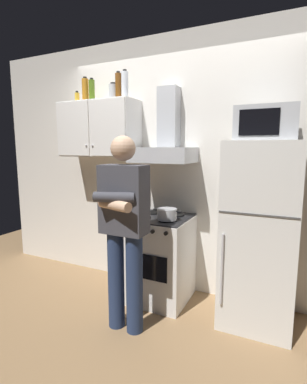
{
  "coord_description": "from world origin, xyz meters",
  "views": [
    {
      "loc": [
        1.1,
        -2.33,
        1.54
      ],
      "look_at": [
        0.0,
        0.0,
        1.15
      ],
      "focal_mm": 27.09,
      "sensor_mm": 36.0,
      "label": 1
    }
  ],
  "objects_px": {
    "upper_cabinet": "(99,129)",
    "refrigerator": "(260,235)",
    "stove_oven": "(159,258)",
    "bottle_beer_brown": "(118,86)",
    "cooking_pot": "(167,214)",
    "bottle_canister_steel": "(113,92)",
    "bottle_olive_oil": "(92,90)",
    "person_standing": "(124,227)",
    "range_hood": "(165,143)",
    "bottle_liquor_amber": "(85,90)",
    "bottle_vodka_clear": "(125,85)",
    "bottle_spice_jar": "(77,98)",
    "microwave": "(266,124)"
  },
  "relations": [
    {
      "from": "microwave",
      "to": "range_hood",
      "type": "bearing_deg",
      "value": 173.54
    },
    {
      "from": "bottle_beer_brown",
      "to": "bottle_spice_jar",
      "type": "distance_m",
      "value": 0.57
    },
    {
      "from": "bottle_beer_brown",
      "to": "person_standing",
      "type": "bearing_deg",
      "value": -56.36
    },
    {
      "from": "stove_oven",
      "to": "bottle_olive_oil",
      "type": "bearing_deg",
      "value": 173.17
    },
    {
      "from": "upper_cabinet",
      "to": "bottle_liquor_amber",
      "type": "xyz_separation_m",
      "value": [
        -0.16,
        -0.01,
        0.43
      ]
    },
    {
      "from": "stove_oven",
      "to": "bottle_liquor_amber",
      "type": "distance_m",
      "value": 2.0
    },
    {
      "from": "bottle_beer_brown",
      "to": "bottle_liquor_amber",
      "type": "bearing_deg",
      "value": 178.36
    },
    {
      "from": "bottle_beer_brown",
      "to": "bottle_canister_steel",
      "type": "distance_m",
      "value": 0.12
    },
    {
      "from": "upper_cabinet",
      "to": "refrigerator",
      "type": "bearing_deg",
      "value": -4.07
    },
    {
      "from": "person_standing",
      "to": "bottle_liquor_amber",
      "type": "height_order",
      "value": "bottle_liquor_amber"
    },
    {
      "from": "range_hood",
      "to": "bottle_olive_oil",
      "type": "bearing_deg",
      "value": -178.45
    },
    {
      "from": "bottle_spice_jar",
      "to": "bottle_vodka_clear",
      "type": "relative_size",
      "value": 0.46
    },
    {
      "from": "stove_oven",
      "to": "bottle_vodka_clear",
      "type": "bearing_deg",
      "value": 168.03
    },
    {
      "from": "bottle_olive_oil",
      "to": "cooking_pot",
      "type": "bearing_deg",
      "value": -12.63
    },
    {
      "from": "refrigerator",
      "to": "person_standing",
      "type": "xyz_separation_m",
      "value": [
        -1.0,
        -0.61,
        0.1
      ]
    },
    {
      "from": "stove_oven",
      "to": "person_standing",
      "type": "distance_m",
      "value": 0.77
    },
    {
      "from": "cooking_pot",
      "to": "microwave",
      "type": "bearing_deg",
      "value": 9.57
    },
    {
      "from": "bottle_olive_oil",
      "to": "bottle_canister_steel",
      "type": "distance_m",
      "value": 0.25
    },
    {
      "from": "bottle_beer_brown",
      "to": "bottle_vodka_clear",
      "type": "distance_m",
      "value": 0.09
    },
    {
      "from": "upper_cabinet",
      "to": "cooking_pot",
      "type": "xyz_separation_m",
      "value": [
        0.93,
        -0.24,
        -0.82
      ]
    },
    {
      "from": "person_standing",
      "to": "bottle_liquor_amber",
      "type": "relative_size",
      "value": 6.1
    },
    {
      "from": "bottle_beer_brown",
      "to": "upper_cabinet",
      "type": "bearing_deg",
      "value": 175.61
    },
    {
      "from": "bottle_liquor_amber",
      "to": "person_standing",
      "type": "bearing_deg",
      "value": -38.42
    },
    {
      "from": "upper_cabinet",
      "to": "cooking_pot",
      "type": "relative_size",
      "value": 3.16
    },
    {
      "from": "bottle_liquor_amber",
      "to": "microwave",
      "type": "bearing_deg",
      "value": -2.92
    },
    {
      "from": "cooking_pot",
      "to": "range_hood",
      "type": "bearing_deg",
      "value": 117.88
    },
    {
      "from": "stove_oven",
      "to": "bottle_liquor_amber",
      "type": "xyz_separation_m",
      "value": [
        -0.96,
        0.12,
        1.75
      ]
    },
    {
      "from": "stove_oven",
      "to": "cooking_pot",
      "type": "relative_size",
      "value": 3.06
    },
    {
      "from": "person_standing",
      "to": "bottle_vodka_clear",
      "type": "distance_m",
      "value": 1.51
    },
    {
      "from": "stove_oven",
      "to": "bottle_spice_jar",
      "type": "height_order",
      "value": "bottle_spice_jar"
    },
    {
      "from": "bottle_vodka_clear",
      "to": "bottle_canister_steel",
      "type": "xyz_separation_m",
      "value": [
        -0.19,
        0.07,
        -0.05
      ]
    },
    {
      "from": "stove_oven",
      "to": "bottle_beer_brown",
      "type": "height_order",
      "value": "bottle_beer_brown"
    },
    {
      "from": "microwave",
      "to": "bottle_olive_oil",
      "type": "xyz_separation_m",
      "value": [
        -1.81,
        0.08,
        0.43
      ]
    },
    {
      "from": "cooking_pot",
      "to": "bottle_spice_jar",
      "type": "relative_size",
      "value": 2.19
    },
    {
      "from": "stove_oven",
      "to": "bottle_beer_brown",
      "type": "bearing_deg",
      "value": 168.73
    },
    {
      "from": "person_standing",
      "to": "bottle_beer_brown",
      "type": "xyz_separation_m",
      "value": [
        -0.47,
        0.71,
        1.28
      ]
    },
    {
      "from": "range_hood",
      "to": "bottle_olive_oil",
      "type": "height_order",
      "value": "bottle_olive_oil"
    },
    {
      "from": "bottle_olive_oil",
      "to": "bottle_canister_steel",
      "type": "xyz_separation_m",
      "value": [
        0.24,
        0.06,
        -0.03
      ]
    },
    {
      "from": "microwave",
      "to": "cooking_pot",
      "type": "bearing_deg",
      "value": -170.43
    },
    {
      "from": "refrigerator",
      "to": "bottle_liquor_amber",
      "type": "xyz_separation_m",
      "value": [
        -1.91,
        0.12,
        1.38
      ]
    },
    {
      "from": "cooking_pot",
      "to": "bottle_canister_steel",
      "type": "relative_size",
      "value": 1.53
    },
    {
      "from": "stove_oven",
      "to": "bottle_vodka_clear",
      "type": "relative_size",
      "value": 3.09
    },
    {
      "from": "bottle_olive_oil",
      "to": "bottle_spice_jar",
      "type": "relative_size",
      "value": 1.88
    },
    {
      "from": "bottle_beer_brown",
      "to": "bottle_olive_oil",
      "type": "bearing_deg",
      "value": -179.88
    },
    {
      "from": "bottle_liquor_amber",
      "to": "bottle_spice_jar",
      "type": "bearing_deg",
      "value": 178.01
    },
    {
      "from": "refrigerator",
      "to": "range_hood",
      "type": "bearing_deg",
      "value": 172.45
    },
    {
      "from": "stove_oven",
      "to": "bottle_liquor_amber",
      "type": "height_order",
      "value": "bottle_liquor_amber"
    },
    {
      "from": "person_standing",
      "to": "bottle_spice_jar",
      "type": "distance_m",
      "value": 1.75
    },
    {
      "from": "range_hood",
      "to": "bottle_vodka_clear",
      "type": "xyz_separation_m",
      "value": [
        -0.44,
        -0.03,
        0.59
      ]
    },
    {
      "from": "bottle_beer_brown",
      "to": "bottle_spice_jar",
      "type": "height_order",
      "value": "bottle_beer_brown"
    }
  ]
}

